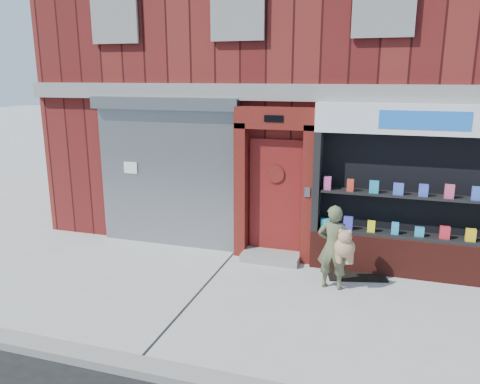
% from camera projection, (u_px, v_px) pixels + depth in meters
% --- Properties ---
extents(ground, '(80.00, 80.00, 0.00)m').
position_uv_depth(ground, '(292.00, 307.00, 7.17)').
color(ground, '#9E9E99').
rests_on(ground, ground).
extents(building, '(12.00, 8.16, 8.00)m').
position_uv_depth(building, '(343.00, 53.00, 11.75)').
color(building, '#511312').
rests_on(building, ground).
extents(shutter_bay, '(3.10, 0.30, 3.04)m').
position_uv_depth(shutter_bay, '(167.00, 164.00, 9.41)').
color(shutter_bay, gray).
rests_on(shutter_bay, ground).
extents(red_door_bay, '(1.52, 0.58, 2.90)m').
position_uv_depth(red_door_bay, '(274.00, 185.00, 8.76)').
color(red_door_bay, '#4D110D').
rests_on(red_door_bay, ground).
extents(pharmacy_bay, '(3.50, 0.41, 3.00)m').
position_uv_depth(pharmacy_bay, '(416.00, 200.00, 8.01)').
color(pharmacy_bay, '#511913').
rests_on(pharmacy_bay, ground).
extents(woman, '(0.63, 0.45, 1.43)m').
position_uv_depth(woman, '(335.00, 247.00, 7.63)').
color(woman, '#545D3D').
rests_on(woman, ground).
extents(doormat, '(1.14, 0.92, 0.03)m').
position_uv_depth(doormat, '(356.00, 273.00, 8.36)').
color(doormat, black).
rests_on(doormat, ground).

